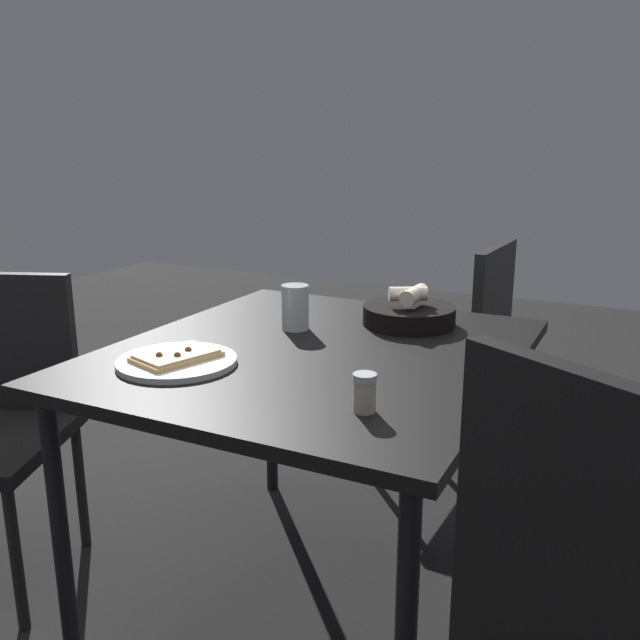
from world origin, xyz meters
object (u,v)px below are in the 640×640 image
Objects in this scene: chair_spare at (458,342)px; pepper_shaker at (364,395)px; dining_table at (316,371)px; pizza_plate at (177,360)px; beer_glass at (295,310)px; bread_basket at (409,313)px.

pepper_shaker is at bearing 96.81° from chair_spare.
pepper_shaker is at bearing 129.66° from dining_table.
pizza_plate is 1.26m from chair_spare.
chair_spare is (0.15, -1.25, -0.25)m from pepper_shaker.
beer_glass is at bearing -48.89° from pepper_shaker.
dining_table is 3.87× the size of pizza_plate.
dining_table is 0.43m from pepper_shaker.
pizza_plate is at bearing 73.64° from chair_spare.
chair_spare is (0.01, -0.61, -0.25)m from bread_basket.
pepper_shaker is (-0.50, 0.07, 0.02)m from pizza_plate.
pizza_plate is 0.32× the size of chair_spare.
chair_spare is at bearing -107.45° from beer_glass.
pepper_shaker is 0.09× the size of chair_spare.
bread_basket is 0.32m from beer_glass.
pizza_plate reaches higher than dining_table.
beer_glass reaches higher than pizza_plate.
pizza_plate is 3.64× the size of pepper_shaker.
chair_spare is at bearing -106.36° from pizza_plate.
dining_table is 1.23× the size of chair_spare.
chair_spare reaches higher than bread_basket.
pepper_shaker is at bearing 101.96° from bread_basket.
bread_basket reaches higher than dining_table.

